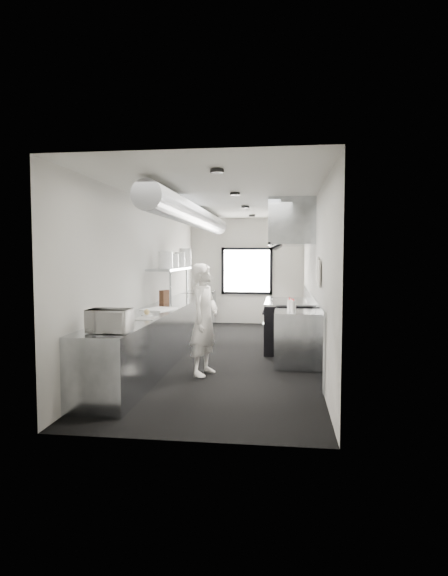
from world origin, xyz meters
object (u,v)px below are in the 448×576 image
(cutting_board, at_px, (159,309))
(squeeze_bottle_b, at_px, (293,306))
(bottle_station, at_px, (294,338))
(exhaust_hood, at_px, (291,225))
(prep_counter, at_px, (161,333))
(squeeze_bottle_e, at_px, (289,304))
(range, at_px, (287,325))
(line_cook, at_px, (204,319))
(small_plate, at_px, (147,315))
(plate_stack_b, at_px, (173,261))
(squeeze_bottle_a, at_px, (294,307))
(deli_tub_a, at_px, (113,320))
(squeeze_bottle_d, at_px, (291,305))
(microwave, at_px, (110,321))
(plate_stack_a, at_px, (166,260))
(plate_stack_c, at_px, (180,260))
(far_work_table, at_px, (199,309))
(squeeze_bottle_c, at_px, (289,306))
(knife_block, at_px, (165,297))
(pass_shelf, at_px, (178,269))
(deli_tub_b, at_px, (112,320))

(cutting_board, bearing_deg, squeeze_bottle_b, -1.29)
(bottle_station, bearing_deg, exhaust_hood, 92.18)
(prep_counter, distance_m, squeeze_bottle_e, 2.29)
(range, height_order, line_cook, line_cook)
(small_plate, xyz_separation_m, plate_stack_b, (-0.11, 2.19, 0.80))
(line_cook, bearing_deg, squeeze_bottle_a, -56.83)
(deli_tub_a, relative_size, squeeze_bottle_a, 0.65)
(range, distance_m, squeeze_bottle_d, 1.32)
(microwave, bearing_deg, squeeze_bottle_a, 41.62)
(line_cook, relative_size, plate_stack_a, 5.40)
(microwave, bearing_deg, plate_stack_c, 90.42)
(exhaust_hood, bearing_deg, squeeze_bottle_d, -89.94)
(range, height_order, squeeze_bottle_d, squeeze_bottle_d)
(exhaust_hood, bearing_deg, far_work_table, 131.94)
(microwave, bearing_deg, cutting_board, 89.49)
(exhaust_hood, relative_size, range, 1.38)
(line_cook, distance_m, squeeze_bottle_c, 1.49)
(cutting_board, distance_m, squeeze_bottle_e, 2.21)
(line_cook, height_order, knife_block, line_cook)
(deli_tub_a, bearing_deg, plate_stack_c, 88.59)
(far_work_table, distance_m, squeeze_bottle_c, 4.51)
(microwave, bearing_deg, far_work_table, 89.33)
(range, distance_m, cutting_board, 2.63)
(bottle_station, bearing_deg, line_cook, -151.56)
(pass_shelf, distance_m, plate_stack_b, 0.41)
(microwave, relative_size, knife_block, 1.86)
(cutting_board, distance_m, plate_stack_c, 2.22)
(far_work_table, height_order, squeeze_bottle_c, squeeze_bottle_c)
(bottle_station, distance_m, knife_block, 2.69)
(exhaust_hood, distance_m, deli_tub_a, 4.16)
(knife_block, xyz_separation_m, squeeze_bottle_d, (2.38, -0.82, -0.04))
(deli_tub_b, distance_m, squeeze_bottle_e, 3.12)
(bottle_station, height_order, small_plate, small_plate)
(squeeze_bottle_c, bearing_deg, deli_tub_a, -144.63)
(squeeze_bottle_b, bearing_deg, line_cook, -154.71)
(exhaust_hood, height_order, squeeze_bottle_c, exhaust_hood)
(range, xyz_separation_m, knife_block, (-2.32, -0.39, 0.55))
(deli_tub_a, bearing_deg, cutting_board, 83.17)
(squeeze_bottle_c, xyz_separation_m, squeeze_bottle_d, (0.04, 0.18, -0.01))
(exhaust_hood, height_order, prep_counter, exhaust_hood)
(prep_counter, xyz_separation_m, squeeze_bottle_d, (2.25, -0.01, 0.54))
(bottle_station, xyz_separation_m, cutting_board, (-2.26, -0.06, 0.46))
(knife_block, distance_m, squeeze_bottle_a, 2.76)
(line_cook, bearing_deg, squeeze_bottle_b, -48.22)
(knife_block, distance_m, plate_stack_a, 0.73)
(microwave, height_order, plate_stack_c, plate_stack_c)
(squeeze_bottle_a, relative_size, squeeze_bottle_c, 1.09)
(bottle_station, xyz_separation_m, knife_block, (-2.43, 1.01, 0.57))
(deli_tub_b, bearing_deg, squeeze_bottle_a, 28.91)
(microwave, relative_size, squeeze_bottle_d, 2.67)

